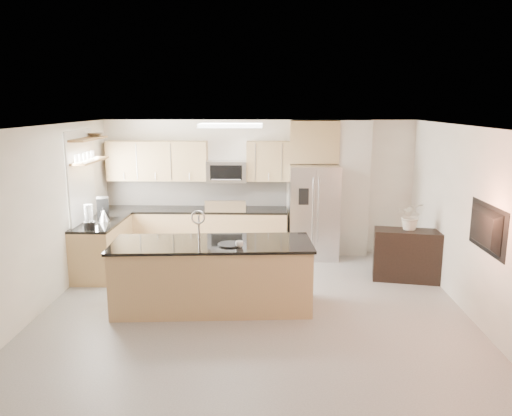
{
  "coord_description": "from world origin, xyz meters",
  "views": [
    {
      "loc": [
        0.24,
        -6.42,
        2.89
      ],
      "look_at": [
        0.01,
        1.3,
        1.28
      ],
      "focal_mm": 35.0,
      "sensor_mm": 36.0,
      "label": 1
    }
  ],
  "objects_px": {
    "blender": "(89,218)",
    "coffee_maker": "(103,209)",
    "island": "(212,275)",
    "credenza": "(406,255)",
    "cup": "(239,244)",
    "bowl": "(95,134)",
    "range": "(227,232)",
    "refrigerator": "(314,212)",
    "kettle": "(104,215)",
    "microwave": "(227,171)",
    "flower_vase": "(412,209)",
    "platter": "(230,244)",
    "television": "(481,228)"
  },
  "relations": [
    {
      "from": "island",
      "to": "television",
      "type": "relative_size",
      "value": 2.69
    },
    {
      "from": "credenza",
      "to": "television",
      "type": "height_order",
      "value": "television"
    },
    {
      "from": "kettle",
      "to": "blender",
      "type": "bearing_deg",
      "value": -95.07
    },
    {
      "from": "microwave",
      "to": "television",
      "type": "distance_m",
      "value": 4.79
    },
    {
      "from": "platter",
      "to": "kettle",
      "type": "distance_m",
      "value": 2.82
    },
    {
      "from": "cup",
      "to": "bowl",
      "type": "xyz_separation_m",
      "value": [
        -2.67,
        2.2,
        1.36
      ]
    },
    {
      "from": "range",
      "to": "credenza",
      "type": "height_order",
      "value": "range"
    },
    {
      "from": "platter",
      "to": "refrigerator",
      "type": "bearing_deg",
      "value": 62.45
    },
    {
      "from": "refrigerator",
      "to": "coffee_maker",
      "type": "relative_size",
      "value": 4.72
    },
    {
      "from": "kettle",
      "to": "refrigerator",
      "type": "bearing_deg",
      "value": 15.4
    },
    {
      "from": "refrigerator",
      "to": "kettle",
      "type": "height_order",
      "value": "refrigerator"
    },
    {
      "from": "coffee_maker",
      "to": "kettle",
      "type": "bearing_deg",
      "value": -67.25
    },
    {
      "from": "range",
      "to": "microwave",
      "type": "distance_m",
      "value": 1.16
    },
    {
      "from": "blender",
      "to": "television",
      "type": "relative_size",
      "value": 0.37
    },
    {
      "from": "coffee_maker",
      "to": "television",
      "type": "xyz_separation_m",
      "value": [
        5.61,
        -2.23,
        0.25
      ]
    },
    {
      "from": "island",
      "to": "kettle",
      "type": "height_order",
      "value": "island"
    },
    {
      "from": "microwave",
      "to": "credenza",
      "type": "relative_size",
      "value": 0.71
    },
    {
      "from": "blender",
      "to": "coffee_maker",
      "type": "xyz_separation_m",
      "value": [
        -0.02,
        0.73,
        0.01
      ]
    },
    {
      "from": "range",
      "to": "bowl",
      "type": "height_order",
      "value": "bowl"
    },
    {
      "from": "bowl",
      "to": "flower_vase",
      "type": "height_order",
      "value": "bowl"
    },
    {
      "from": "television",
      "to": "cup",
      "type": "bearing_deg",
      "value": 83.94
    },
    {
      "from": "coffee_maker",
      "to": "flower_vase",
      "type": "height_order",
      "value": "flower_vase"
    },
    {
      "from": "television",
      "to": "bowl",
      "type": "bearing_deg",
      "value": 66.27
    },
    {
      "from": "refrigerator",
      "to": "range",
      "type": "bearing_deg",
      "value": 178.4
    },
    {
      "from": "blender",
      "to": "flower_vase",
      "type": "relative_size",
      "value": 0.57
    },
    {
      "from": "coffee_maker",
      "to": "range",
      "type": "bearing_deg",
      "value": 23.11
    },
    {
      "from": "refrigerator",
      "to": "bowl",
      "type": "height_order",
      "value": "bowl"
    },
    {
      "from": "range",
      "to": "cup",
      "type": "xyz_separation_m",
      "value": [
        0.42,
        -2.79,
        0.55
      ]
    },
    {
      "from": "coffee_maker",
      "to": "cup",
      "type": "bearing_deg",
      "value": -37.08
    },
    {
      "from": "platter",
      "to": "coffee_maker",
      "type": "distance_m",
      "value": 2.98
    },
    {
      "from": "credenza",
      "to": "blender",
      "type": "height_order",
      "value": "blender"
    },
    {
      "from": "island",
      "to": "bowl",
      "type": "xyz_separation_m",
      "value": [
        -2.26,
        1.97,
        1.89
      ]
    },
    {
      "from": "blender",
      "to": "cup",
      "type": "bearing_deg",
      "value": -25.11
    },
    {
      "from": "island",
      "to": "blender",
      "type": "bearing_deg",
      "value": 152.07
    },
    {
      "from": "microwave",
      "to": "television",
      "type": "relative_size",
      "value": 0.71
    },
    {
      "from": "television",
      "to": "flower_vase",
      "type": "bearing_deg",
      "value": 10.55
    },
    {
      "from": "cup",
      "to": "flower_vase",
      "type": "xyz_separation_m",
      "value": [
        2.75,
        1.54,
        0.19
      ]
    },
    {
      "from": "microwave",
      "to": "bowl",
      "type": "relative_size",
      "value": 2.35
    },
    {
      "from": "cup",
      "to": "bowl",
      "type": "height_order",
      "value": "bowl"
    },
    {
      "from": "credenza",
      "to": "cup",
      "type": "distance_m",
      "value": 3.13
    },
    {
      "from": "bowl",
      "to": "flower_vase",
      "type": "distance_m",
      "value": 5.58
    },
    {
      "from": "refrigerator",
      "to": "coffee_maker",
      "type": "distance_m",
      "value": 3.85
    },
    {
      "from": "island",
      "to": "credenza",
      "type": "relative_size",
      "value": 2.7
    },
    {
      "from": "cup",
      "to": "kettle",
      "type": "relative_size",
      "value": 0.48
    },
    {
      "from": "range",
      "to": "bowl",
      "type": "bearing_deg",
      "value": -165.35
    },
    {
      "from": "platter",
      "to": "flower_vase",
      "type": "xyz_separation_m",
      "value": [
        2.88,
        1.44,
        0.22
      ]
    },
    {
      "from": "refrigerator",
      "to": "coffee_maker",
      "type": "xyz_separation_m",
      "value": [
        -3.75,
        -0.85,
        0.21
      ]
    },
    {
      "from": "refrigerator",
      "to": "credenza",
      "type": "distance_m",
      "value": 1.98
    },
    {
      "from": "credenza",
      "to": "kettle",
      "type": "distance_m",
      "value": 5.17
    },
    {
      "from": "bowl",
      "to": "television",
      "type": "height_order",
      "value": "bowl"
    }
  ]
}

